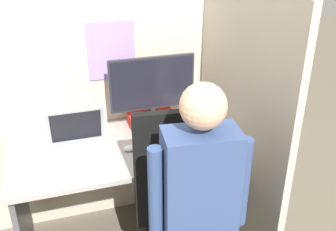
# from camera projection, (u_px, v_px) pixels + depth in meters

# --- Properties ---
(cubicle_panel_back) EXTENTS (1.81, 0.05, 1.70)m
(cubicle_panel_back) POSITION_uv_depth(u_px,v_px,m) (108.00, 106.00, 2.65)
(cubicle_panel_back) COLOR #B7AD99
(cubicle_panel_back) RESTS_ON ground
(cubicle_panel_right) EXTENTS (0.04, 1.34, 1.70)m
(cubicle_panel_right) POSITION_uv_depth(u_px,v_px,m) (229.00, 121.00, 2.46)
(cubicle_panel_right) COLOR #B7AD99
(cubicle_panel_right) RESTS_ON ground
(desk) EXTENTS (1.31, 0.70, 0.75)m
(desk) POSITION_uv_depth(u_px,v_px,m) (122.00, 173.00, 2.46)
(desk) COLOR #9E9993
(desk) RESTS_ON ground
(paper_box) EXTENTS (0.30, 0.24, 0.08)m
(paper_box) POSITION_uv_depth(u_px,v_px,m) (153.00, 122.00, 2.58)
(paper_box) COLOR red
(paper_box) RESTS_ON desk
(monitor) EXTENTS (0.55, 0.17, 0.40)m
(monitor) POSITION_uv_depth(u_px,v_px,m) (152.00, 86.00, 2.47)
(monitor) COLOR #232328
(monitor) RESTS_ON paper_box
(laptop) EXTENTS (0.33, 0.24, 0.25)m
(laptop) POSITION_uv_depth(u_px,v_px,m) (79.00, 144.00, 2.30)
(laptop) COLOR #99999E
(laptop) RESTS_ON desk
(mouse) EXTENTS (0.07, 0.05, 0.04)m
(mouse) POSITION_uv_depth(u_px,v_px,m) (129.00, 148.00, 2.32)
(mouse) COLOR silver
(mouse) RESTS_ON desk
(stapler) EXTENTS (0.04, 0.14, 0.05)m
(stapler) POSITION_uv_depth(u_px,v_px,m) (216.00, 136.00, 2.44)
(stapler) COLOR #2D2D33
(stapler) RESTS_ON desk
(carrot_toy) EXTENTS (0.04, 0.12, 0.04)m
(carrot_toy) POSITION_uv_depth(u_px,v_px,m) (177.00, 148.00, 2.31)
(carrot_toy) COLOR orange
(carrot_toy) RESTS_ON desk
(office_chair) EXTENTS (0.53, 0.59, 1.15)m
(office_chair) POSITION_uv_depth(u_px,v_px,m) (187.00, 222.00, 2.03)
(office_chair) COLOR black
(office_chair) RESTS_ON ground
(person) EXTENTS (0.48, 0.42, 1.39)m
(person) POSITION_uv_depth(u_px,v_px,m) (204.00, 204.00, 1.80)
(person) COLOR brown
(person) RESTS_ON ground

